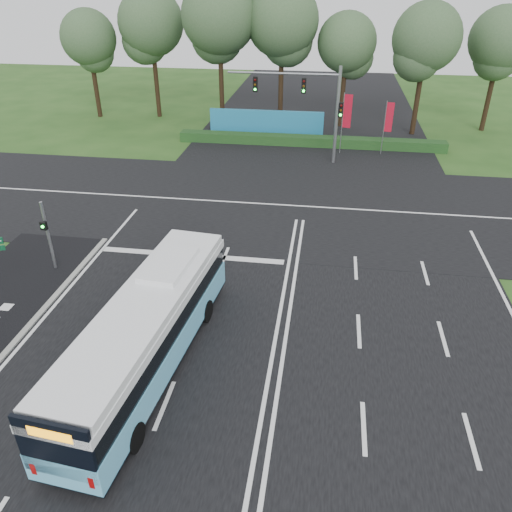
{
  "coord_description": "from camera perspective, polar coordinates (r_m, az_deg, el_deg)",
  "views": [
    {
      "loc": [
        1.51,
        -16.47,
        12.75
      ],
      "look_at": [
        -1.22,
        2.0,
        2.03
      ],
      "focal_mm": 35.0,
      "sensor_mm": 36.0,
      "label": 1
    }
  ],
  "objects": [
    {
      "name": "traffic_light_gantry",
      "position": [
        37.86,
        6.54,
        17.35
      ],
      "size": [
        8.41,
        0.28,
        7.0
      ],
      "color": "gray",
      "rests_on": "ground"
    },
    {
      "name": "banner_flag_right",
      "position": [
        41.01,
        14.84,
        14.78
      ],
      "size": [
        0.61,
        0.13,
        4.17
      ],
      "rotation": [
        0.0,
        0.0,
        -0.14
      ],
      "color": "gray",
      "rests_on": "ground"
    },
    {
      "name": "road_main",
      "position": [
        20.87,
        2.53,
        -7.76
      ],
      "size": [
        20.0,
        120.0,
        0.04
      ],
      "primitive_type": "cube",
      "color": "black",
      "rests_on": "ground"
    },
    {
      "name": "pedestrian_signal",
      "position": [
        25.54,
        -22.74,
        2.35
      ],
      "size": [
        0.29,
        0.42,
        3.55
      ],
      "rotation": [
        0.0,
        0.0,
        -0.05
      ],
      "color": "gray",
      "rests_on": "ground"
    },
    {
      "name": "blue_hoarding",
      "position": [
        45.34,
        1.18,
        14.96
      ],
      "size": [
        10.0,
        0.3,
        2.2
      ],
      "primitive_type": "cube",
      "color": "teal",
      "rests_on": "ground"
    },
    {
      "name": "banner_flag_mid",
      "position": [
        40.49,
        10.24,
        15.58
      ],
      "size": [
        0.69,
        0.2,
        4.73
      ],
      "rotation": [
        0.0,
        0.0,
        -0.22
      ],
      "color": "gray",
      "rests_on": "ground"
    },
    {
      "name": "ground",
      "position": [
        20.88,
        2.53,
        -7.81
      ],
      "size": [
        120.0,
        120.0,
        0.0
      ],
      "primitive_type": "plane",
      "color": "#234918",
      "rests_on": "ground"
    },
    {
      "name": "kerb_strip",
      "position": [
        21.84,
        -26.19,
        -9.29
      ],
      "size": [
        0.25,
        18.0,
        0.12
      ],
      "primitive_type": "cube",
      "color": "gray",
      "rests_on": "ground"
    },
    {
      "name": "road_cross",
      "position": [
        31.22,
        4.93,
        5.69
      ],
      "size": [
        120.0,
        14.0,
        0.05
      ],
      "primitive_type": "cube",
      "color": "black",
      "rests_on": "ground"
    },
    {
      "name": "city_bus",
      "position": [
        18.3,
        -12.34,
        -8.51
      ],
      "size": [
        3.38,
        11.24,
        3.18
      ],
      "rotation": [
        0.0,
        0.0,
        -0.1
      ],
      "color": "#64BFE8",
      "rests_on": "ground"
    },
    {
      "name": "hedge",
      "position": [
        42.82,
        6.18,
        12.92
      ],
      "size": [
        22.0,
        1.2,
        0.8
      ],
      "primitive_type": "cube",
      "color": "#143917",
      "rests_on": "ground"
    },
    {
      "name": "eucalyptus_row",
      "position": [
        47.76,
        2.21,
        24.57
      ],
      "size": [
        41.96,
        8.59,
        12.65
      ],
      "color": "black",
      "rests_on": "ground"
    }
  ]
}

